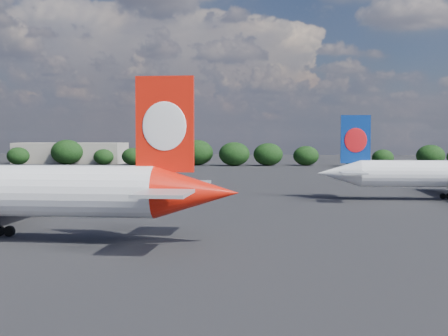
# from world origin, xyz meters

# --- Properties ---
(ground) EXTENTS (500.00, 500.00, 0.00)m
(ground) POSITION_xyz_m (0.00, 60.00, 0.00)
(ground) COLOR black
(ground) RESTS_ON ground
(terminal_building) EXTENTS (42.00, 16.00, 8.00)m
(terminal_building) POSITION_xyz_m (-65.00, 192.00, 4.00)
(terminal_building) COLOR gray
(terminal_building) RESTS_ON ground
(highway_sign) EXTENTS (6.00, 0.30, 4.50)m
(highway_sign) POSITION_xyz_m (-18.00, 176.00, 3.13)
(highway_sign) COLOR #135F24
(highway_sign) RESTS_ON ground
(billboard_yellow) EXTENTS (5.00, 0.30, 5.50)m
(billboard_yellow) POSITION_xyz_m (12.00, 182.00, 3.87)
(billboard_yellow) COLOR yellow
(billboard_yellow) RESTS_ON ground
(horizon_treeline) EXTENTS (207.57, 15.83, 9.28)m
(horizon_treeline) POSITION_xyz_m (0.42, 180.43, 3.90)
(horizon_treeline) COLOR black
(horizon_treeline) RESTS_ON ground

